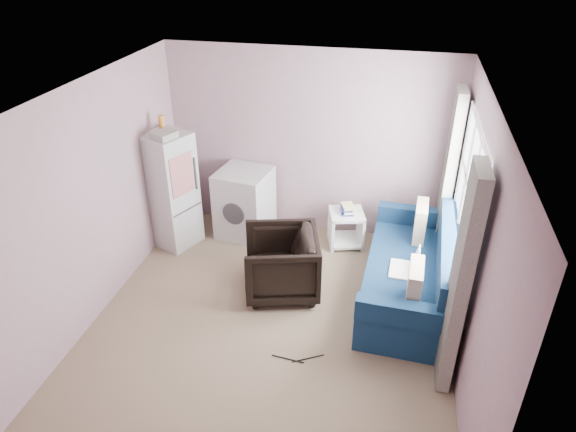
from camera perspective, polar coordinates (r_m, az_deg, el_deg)
name	(u,v)px	position (r m, az deg, el deg)	size (l,w,h in m)	color
room	(272,223)	(4.99, -1.83, -0.74)	(3.84, 4.24, 2.54)	#877258
armchair	(281,261)	(5.90, -0.78, -4.97)	(0.82, 0.77, 0.85)	black
fridge	(171,190)	(6.82, -12.86, 2.86)	(0.69, 0.69, 1.76)	#B6B6B6
washing_machine	(244,202)	(7.01, -4.86, 1.61)	(0.75, 0.75, 0.94)	#B6B6B6
side_table	(346,226)	(6.87, 6.47, -1.09)	(0.54, 0.54, 0.60)	white
sofa	(415,274)	(5.99, 13.92, -6.32)	(1.04, 2.14, 0.94)	navy
window_dressing	(453,221)	(5.58, 17.90, -0.48)	(0.17, 2.62, 2.18)	white
floor_cables	(298,359)	(5.31, 1.10, -15.56)	(0.51, 0.18, 0.01)	black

